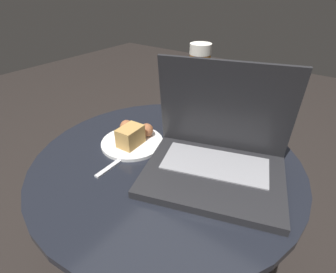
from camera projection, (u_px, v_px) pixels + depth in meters
table at (167, 199)px, 0.74m from camera, size 0.67×0.67×0.58m
laptop at (216, 153)px, 0.60m from camera, size 0.37×0.32×0.25m
beer_glass at (198, 88)px, 0.75m from camera, size 0.06×0.06×0.25m
snack_plate at (132, 138)px, 0.72m from camera, size 0.17×0.17×0.06m
fork at (127, 155)px, 0.68m from camera, size 0.03×0.18×0.00m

